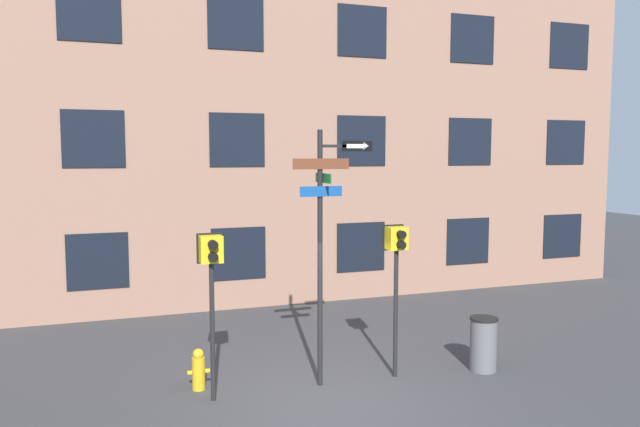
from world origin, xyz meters
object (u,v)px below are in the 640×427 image
Objects in this scene: street_sign_pole at (324,232)px; trash_bin at (483,344)px; pedestrian_signal_left at (211,268)px; pedestrian_signal_right at (396,257)px; fire_hydrant at (198,370)px.

trash_bin is at bearing -6.11° from street_sign_pole.
pedestrian_signal_left is at bearing -178.37° from street_sign_pole.
street_sign_pole is 3.74m from trash_bin.
pedestrian_signal_left is at bearing 179.91° from pedestrian_signal_right.
pedestrian_signal_right reaches higher than trash_bin.
trash_bin is (4.98, -0.27, -1.69)m from pedestrian_signal_left.
street_sign_pole reaches higher than trash_bin.
fire_hydrant is at bearing 166.61° from street_sign_pole.
fire_hydrant is at bearing 105.63° from pedestrian_signal_left.
street_sign_pole is at bearing 173.89° from trash_bin.
pedestrian_signal_left is 3.29m from pedestrian_signal_right.
street_sign_pole is at bearing -13.39° from fire_hydrant.
trash_bin reaches higher than fire_hydrant.
pedestrian_signal_right is (1.34, -0.06, -0.50)m from street_sign_pole.
street_sign_pole is 1.43m from pedestrian_signal_right.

